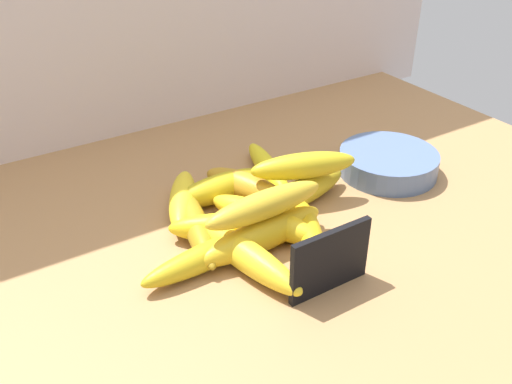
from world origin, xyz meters
TOP-DOWN VIEW (x-y plane):
  - counter_top at (0.00, 0.00)cm, footprint 110.00×76.00cm
  - chalkboard_sign at (-3.55, -15.29)cm, footprint 11.00×1.80cm
  - fruit_bowl at (22.24, 1.80)cm, footprint 15.77×15.77cm
  - banana_0 at (-11.93, 2.81)cm, footprint 8.34×20.01cm
  - banana_1 at (-13.15, -4.10)cm, footprint 20.05×5.16cm
  - banana_2 at (-3.64, -1.37)cm, footprint 10.58×17.67cm
  - banana_3 at (4.76, 1.63)cm, footprint 18.26×7.26cm
  - banana_4 at (-4.54, 8.86)cm, footprint 15.86×4.36cm
  - banana_5 at (-1.37, 6.90)cm, footprint 9.54×15.55cm
  - banana_6 at (-10.80, 9.09)cm, footprint 10.84×15.45cm
  - banana_7 at (4.93, 10.62)cm, footprint 7.48×18.03cm
  - banana_8 at (-5.97, -4.49)cm, footprint 19.74×5.88cm
  - banana_9 at (-7.92, -1.07)cm, footprint 17.53×12.68cm
  - banana_10 at (-9.91, -6.45)cm, footprint 7.35×20.39cm
  - banana_11 at (0.18, -6.83)cm, footprint 9.93×15.31cm
  - banana_12 at (5.55, 2.34)cm, footprint 16.17×8.66cm
  - banana_13 at (-5.10, -3.75)cm, footprint 17.68×4.32cm

SIDE VIEW (x-z plane):
  - counter_top at x=0.00cm, z-range 0.00..3.00cm
  - banana_7 at x=4.93cm, z-range 3.00..6.21cm
  - banana_11 at x=0.18cm, z-range 3.00..6.28cm
  - banana_0 at x=-11.93cm, z-range 3.00..6.43cm
  - banana_1 at x=-13.15cm, z-range 3.00..6.50cm
  - fruit_bowl at x=22.24cm, z-range 3.00..6.67cm
  - banana_6 at x=-10.80cm, z-range 3.00..6.80cm
  - banana_10 at x=-9.91cm, z-range 3.00..6.97cm
  - banana_3 at x=4.76cm, z-range 3.00..6.97cm
  - banana_9 at x=-7.92cm, z-range 3.00..7.11cm
  - banana_2 at x=-3.64cm, z-range 3.00..7.17cm
  - banana_4 at x=-4.54cm, z-range 3.00..7.21cm
  - banana_5 at x=-1.37cm, z-range 3.00..7.28cm
  - banana_8 at x=-5.97cm, z-range 3.00..7.31cm
  - chalkboard_sign at x=-3.55cm, z-range 2.66..11.06cm
  - banana_12 at x=5.55cm, z-range 6.97..10.81cm
  - banana_13 at x=-5.10cm, z-range 7.31..11.01cm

